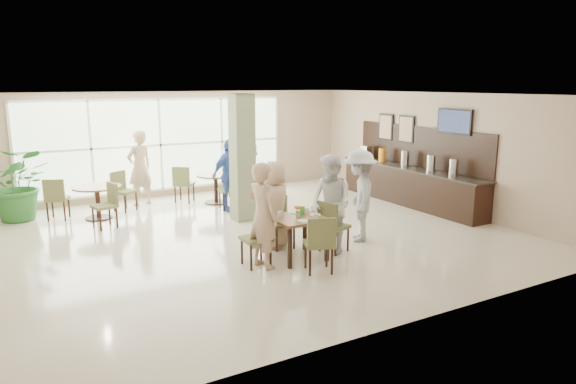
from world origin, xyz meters
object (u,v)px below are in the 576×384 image
teen_left (263,216)px  adult_a (229,175)px  adult_b (250,170)px  potted_plant (19,184)px  teen_right (331,204)px  teen_far (275,205)px  adult_standing (140,168)px  buffet_counter (410,183)px  main_table (298,223)px  round_table_right (216,182)px  teen_standing (359,195)px  round_table_left (97,194)px

teen_left → adult_a: bearing=-28.8°
teen_left → adult_b: teen_left is taller
potted_plant → teen_right: (4.77, -5.27, 0.07)m
teen_left → teen_far: 1.10m
potted_plant → adult_standing: 2.71m
buffet_counter → teen_right: buffet_counter is taller
teen_far → adult_a: bearing=-120.8°
main_table → round_table_right: size_ratio=0.86×
teen_far → adult_a: (0.37, 3.00, 0.05)m
adult_b → buffet_counter: bearing=65.1°
potted_plant → adult_standing: bearing=2.7°
buffet_counter → teen_left: 5.75m
buffet_counter → teen_left: (-5.28, -2.24, 0.33)m
round_table_right → teen_far: 3.94m
main_table → adult_b: 4.87m
teen_standing → adult_b: bearing=-143.7°
teen_far → teen_right: (0.72, -0.77, 0.08)m
main_table → teen_right: (0.70, 0.02, 0.25)m
buffet_counter → teen_right: (-3.87, -2.16, 0.34)m
potted_plant → teen_left: bearing=-57.9°
main_table → teen_far: teen_far is taller
potted_plant → adult_b: potted_plant is taller
round_table_left → adult_b: 3.85m
buffet_counter → teen_left: bearing=-157.0°
adult_b → adult_standing: bearing=-92.7°
main_table → teen_left: size_ratio=0.49×
adult_b → potted_plant: bearing=-83.8°
teen_standing → round_table_right: bearing=-131.6°
teen_far → adult_b: teen_far is taller
round_table_right → potted_plant: bearing=172.4°
main_table → teen_left: (-0.71, -0.07, 0.24)m
round_table_right → teen_left: 4.90m
buffet_counter → adult_b: buffet_counter is taller
potted_plant → teen_right: teen_right is taller
potted_plant → adult_standing: size_ratio=0.87×
buffet_counter → potted_plant: buffet_counter is taller
main_table → potted_plant: bearing=127.6°
round_table_right → teen_left: teen_left is taller
main_table → buffet_counter: (4.57, 2.18, -0.09)m
round_table_left → teen_far: 4.56m
round_table_left → round_table_right: 2.90m
potted_plant → adult_standing: adult_standing is taller
main_table → teen_right: size_ratio=0.49×
potted_plant → adult_a: 4.67m
teen_right → adult_standing: (-2.07, 5.40, 0.05)m
teen_left → teen_standing: (2.30, 0.42, 0.01)m
main_table → adult_b: size_ratio=0.56×
adult_a → round_table_left: bearing=145.0°
teen_far → potted_plant: bearing=-71.8°
adult_a → adult_standing: 2.37m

